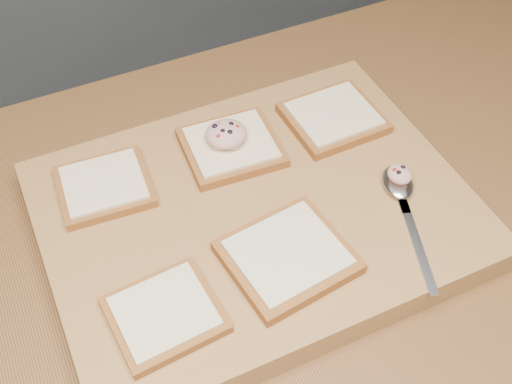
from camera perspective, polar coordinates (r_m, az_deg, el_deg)
island_counter at (r=1.19m, az=4.98°, el=-16.31°), size 2.00×0.80×0.90m
cutting_board at (r=0.79m, az=0.00°, el=-2.03°), size 0.50×0.38×0.04m
bread_far_left at (r=0.80m, az=-13.34°, el=0.53°), size 0.12×0.11×0.02m
bread_far_center at (r=0.83m, az=-2.22°, el=4.06°), size 0.13×0.12×0.02m
bread_far_right at (r=0.87m, az=6.89°, el=6.60°), size 0.12×0.11×0.02m
bread_near_left at (r=0.68m, az=-8.13°, el=-10.70°), size 0.12×0.11×0.02m
bread_near_center at (r=0.71m, az=2.82°, el=-5.73°), size 0.14×0.13×0.02m
tuna_salad_dollop at (r=0.81m, az=-2.68°, el=5.19°), size 0.05×0.05×0.03m
spoon at (r=0.80m, az=12.72°, el=0.09°), size 0.08×0.19×0.01m
spoon_salad at (r=0.79m, az=12.66°, el=1.57°), size 0.03×0.03×0.02m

